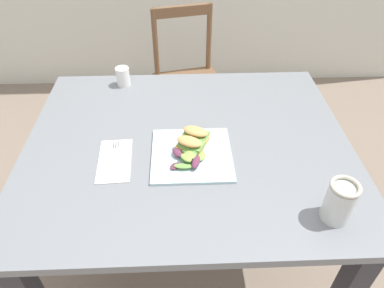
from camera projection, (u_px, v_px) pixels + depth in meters
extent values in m
plane|color=#7A6B5B|center=(192.00, 271.00, 1.70)|extent=(8.05, 8.05, 0.00)
cube|color=slate|center=(188.00, 144.00, 1.31)|extent=(1.20, 1.00, 0.03)
cube|color=#2D2D33|center=(86.00, 147.00, 1.86)|extent=(0.07, 0.07, 0.71)
cube|color=#2D2D33|center=(284.00, 142.00, 1.89)|extent=(0.07, 0.07, 0.71)
cylinder|color=brown|center=(170.00, 135.00, 2.16)|extent=(0.03, 0.03, 0.43)
cylinder|color=brown|center=(223.00, 127.00, 2.22)|extent=(0.03, 0.03, 0.43)
cylinder|color=brown|center=(160.00, 105.00, 2.41)|extent=(0.03, 0.03, 0.43)
cylinder|color=brown|center=(207.00, 98.00, 2.47)|extent=(0.03, 0.03, 0.43)
cube|color=brown|center=(190.00, 86.00, 2.17)|extent=(0.48, 0.48, 0.02)
cylinder|color=brown|center=(155.00, 43.00, 2.12)|extent=(0.03, 0.03, 0.42)
cylinder|color=brown|center=(209.00, 37.00, 2.19)|extent=(0.03, 0.03, 0.42)
cube|color=brown|center=(182.00, 11.00, 2.04)|extent=(0.36, 0.11, 0.06)
cube|color=silver|center=(192.00, 155.00, 1.24)|extent=(0.28, 0.28, 0.01)
cube|color=tan|center=(189.00, 149.00, 1.24)|extent=(0.10, 0.09, 0.02)
cube|color=#6B9E47|center=(190.00, 144.00, 1.23)|extent=(0.10, 0.09, 0.01)
ellipsoid|color=tan|center=(189.00, 141.00, 1.21)|extent=(0.11, 0.09, 0.02)
cube|color=tan|center=(195.00, 138.00, 1.28)|extent=(0.10, 0.09, 0.02)
cube|color=#6B9E47|center=(196.00, 134.00, 1.27)|extent=(0.10, 0.09, 0.01)
ellipsoid|color=tan|center=(195.00, 131.00, 1.26)|extent=(0.11, 0.09, 0.02)
ellipsoid|color=#518438|center=(188.00, 160.00, 1.20)|extent=(0.06, 0.05, 0.01)
ellipsoid|color=#3D7033|center=(189.00, 149.00, 1.24)|extent=(0.05, 0.05, 0.02)
ellipsoid|color=#602D47|center=(175.00, 166.00, 1.18)|extent=(0.05, 0.05, 0.01)
ellipsoid|color=#84A84C|center=(200.00, 157.00, 1.21)|extent=(0.05, 0.06, 0.01)
ellipsoid|color=#84A84C|center=(186.00, 158.00, 1.18)|extent=(0.05, 0.05, 0.01)
ellipsoid|color=#602D47|center=(196.00, 162.00, 1.18)|extent=(0.04, 0.07, 0.02)
ellipsoid|color=#6B9E47|center=(183.00, 166.00, 1.17)|extent=(0.06, 0.03, 0.01)
ellipsoid|color=#6B9E47|center=(188.00, 151.00, 1.22)|extent=(0.06, 0.06, 0.02)
ellipsoid|color=#518438|center=(192.00, 153.00, 1.20)|extent=(0.04, 0.05, 0.02)
ellipsoid|color=#4C2338|center=(193.00, 150.00, 1.23)|extent=(0.03, 0.04, 0.02)
ellipsoid|color=#602D47|center=(177.00, 152.00, 1.22)|extent=(0.05, 0.06, 0.02)
ellipsoid|color=#84A84C|center=(190.00, 155.00, 1.19)|extent=(0.06, 0.06, 0.01)
cube|color=silver|center=(115.00, 160.00, 1.22)|extent=(0.12, 0.22, 0.00)
cube|color=silver|center=(114.00, 164.00, 1.20)|extent=(0.02, 0.14, 0.00)
cube|color=silver|center=(116.00, 147.00, 1.27)|extent=(0.03, 0.05, 0.00)
cube|color=#38383D|center=(118.00, 145.00, 1.27)|extent=(0.00, 0.03, 0.00)
cube|color=#38383D|center=(116.00, 145.00, 1.27)|extent=(0.00, 0.03, 0.00)
cube|color=#38383D|center=(114.00, 145.00, 1.27)|extent=(0.00, 0.03, 0.00)
cylinder|color=#995623|center=(338.00, 206.00, 1.00)|extent=(0.08, 0.08, 0.10)
cylinder|color=silver|center=(339.00, 203.00, 1.00)|extent=(0.08, 0.08, 0.12)
torus|color=#B7B29E|center=(346.00, 187.00, 0.95)|extent=(0.09, 0.09, 0.01)
cylinder|color=white|center=(123.00, 77.00, 1.58)|extent=(0.06, 0.06, 0.08)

